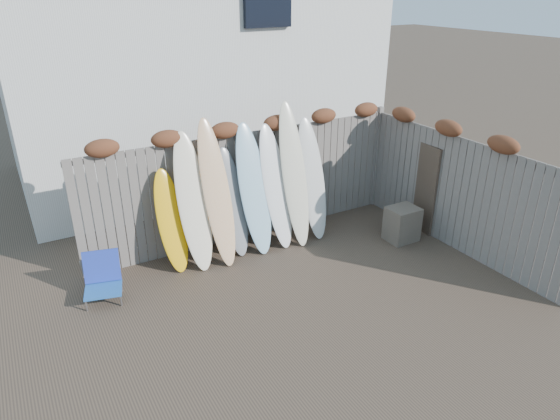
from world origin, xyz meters
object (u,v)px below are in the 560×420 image
beach_chair (103,278)px  lattice_panel (416,184)px  surfboard_0 (171,221)px  wooden_crate (402,224)px

beach_chair → lattice_panel: (5.80, -0.44, 0.52)m
lattice_panel → surfboard_0: bearing=176.3°
beach_chair → wooden_crate: bearing=-9.1°
wooden_crate → surfboard_0: bearing=163.6°
beach_chair → wooden_crate: beach_chair is taller
beach_chair → lattice_panel: size_ratio=0.42×
wooden_crate → lattice_panel: bearing=31.6°
beach_chair → wooden_crate: size_ratio=1.10×
beach_chair → surfboard_0: bearing=15.2°
lattice_panel → wooden_crate: bearing=-142.4°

